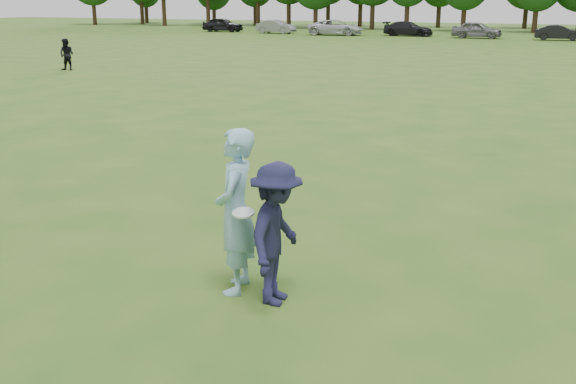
% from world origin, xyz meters
% --- Properties ---
extents(ground, '(200.00, 200.00, 0.00)m').
position_xyz_m(ground, '(0.00, 0.00, 0.00)').
color(ground, '#2C5417').
rests_on(ground, ground).
extents(thrower, '(0.69, 0.88, 2.12)m').
position_xyz_m(thrower, '(-0.06, -0.28, 1.06)').
color(thrower, '#88BBD3').
rests_on(thrower, ground).
extents(defender, '(0.75, 1.20, 1.78)m').
position_xyz_m(defender, '(0.55, -0.39, 0.89)').
color(defender, '#191A38').
rests_on(defender, ground).
extents(player_far_a, '(0.87, 0.72, 1.63)m').
position_xyz_m(player_far_a, '(-20.95, 20.67, 0.81)').
color(player_far_a, black).
rests_on(player_far_a, ground).
extents(car_a, '(4.62, 2.00, 1.55)m').
position_xyz_m(car_a, '(-33.89, 61.04, 0.78)').
color(car_a, black).
rests_on(car_a, ground).
extents(car_b, '(4.38, 1.88, 1.40)m').
position_xyz_m(car_b, '(-26.77, 59.83, 0.70)').
color(car_b, slate).
rests_on(car_b, ground).
extents(car_c, '(5.76, 3.11, 1.53)m').
position_xyz_m(car_c, '(-19.76, 59.07, 0.77)').
color(car_c, silver).
rests_on(car_c, ground).
extents(car_d, '(4.99, 2.25, 1.42)m').
position_xyz_m(car_d, '(-12.61, 60.43, 0.71)').
color(car_d, black).
rests_on(car_d, ground).
extents(car_e, '(4.58, 1.86, 1.56)m').
position_xyz_m(car_e, '(-5.76, 59.14, 0.78)').
color(car_e, slate).
rests_on(car_e, ground).
extents(car_f, '(4.14, 1.60, 1.34)m').
position_xyz_m(car_f, '(1.46, 58.58, 0.67)').
color(car_f, black).
rests_on(car_f, ground).
extents(disc_in_play, '(0.30, 0.30, 0.09)m').
position_xyz_m(disc_in_play, '(0.15, -0.49, 1.13)').
color(disc_in_play, white).
rests_on(disc_in_play, ground).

